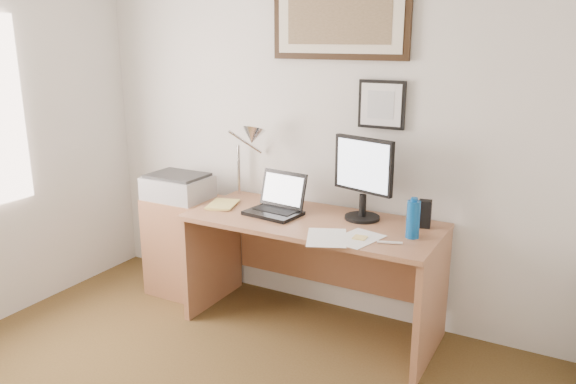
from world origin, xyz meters
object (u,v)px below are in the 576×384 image
Objects in this scene: book at (210,204)px; side_cabinet at (186,245)px; lcd_monitor at (363,175)px; desk at (318,250)px; printer at (178,186)px; laptop at (277,204)px; water_bottle at (413,219)px.

side_cabinet is at bearing 162.14° from book.
book reaches higher than side_cabinet.
lcd_monitor is (1.02, 0.20, 0.28)m from book.
desk is (1.07, 0.04, 0.15)m from side_cabinet.
side_cabinet is at bearing 38.30° from printer.
laptop is at bearing -2.66° from side_cabinet.
laptop is (-0.91, 0.03, -0.05)m from water_bottle.
printer reaches higher than desk.
desk is 3.64× the size of printer.
printer is (-0.35, 0.08, 0.06)m from book.
printer is at bearing -141.70° from side_cabinet.
desk is 0.40m from laptop.
water_bottle is at bearing -2.37° from side_cabinet.
printer is at bearing 178.33° from water_bottle.
water_bottle is 0.74m from desk.
water_bottle is 0.14× the size of desk.
desk is at bearing 15.37° from laptop.
desk is at bearing 1.89° from side_cabinet.
laptop is 0.83m from printer.
lcd_monitor is at bearing 13.49° from desk.
printer is (-1.36, -0.12, -0.22)m from lcd_monitor.
lcd_monitor is (1.34, 0.10, 0.68)m from side_cabinet.
desk is 0.59m from lcd_monitor.
desk is at bearing 2.90° from printer.
lcd_monitor reaches higher than printer.
side_cabinet is 1.78m from water_bottle.
printer reaches higher than side_cabinet.
book is at bearing -169.54° from desk.
desk is 3.08× the size of lcd_monitor.
side_cabinet is 1.40× the size of lcd_monitor.
side_cabinet is 0.45m from printer.
book is 0.80m from desk.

